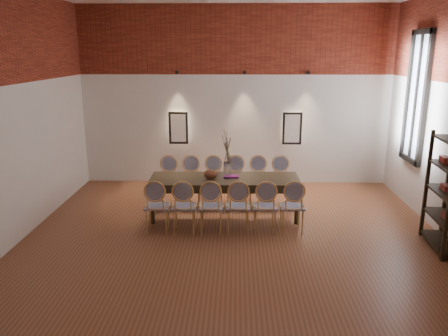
{
  "coord_description": "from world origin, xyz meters",
  "views": [
    {
      "loc": [
        0.03,
        -6.44,
        3.02
      ],
      "look_at": [
        -0.18,
        0.85,
        1.05
      ],
      "focal_mm": 35.0,
      "sensor_mm": 36.0,
      "label": 1
    }
  ],
  "objects_px": {
    "vase": "(227,170)",
    "chair_near_c": "(211,206)",
    "chair_near_f": "(292,206)",
    "bowl": "(211,174)",
    "chair_near_a": "(157,206)",
    "chair_far_f": "(281,181)",
    "chair_far_e": "(259,181)",
    "chair_far_c": "(213,181)",
    "chair_far_a": "(168,181)",
    "chair_near_d": "(238,206)",
    "chair_near_b": "(184,206)",
    "chair_far_b": "(191,181)",
    "chair_far_d": "(236,181)",
    "shelving_rack": "(448,194)",
    "dining_table": "(225,197)",
    "book": "(231,176)",
    "chair_near_e": "(265,206)"
  },
  "relations": [
    {
      "from": "chair_far_e",
      "to": "vase",
      "type": "bearing_deg",
      "value": 48.54
    },
    {
      "from": "chair_far_f",
      "to": "dining_table",
      "type": "bearing_deg",
      "value": 32.26
    },
    {
      "from": "chair_far_a",
      "to": "shelving_rack",
      "type": "distance_m",
      "value": 5.03
    },
    {
      "from": "chair_near_f",
      "to": "chair_far_b",
      "type": "height_order",
      "value": "same"
    },
    {
      "from": "chair_near_f",
      "to": "chair_far_f",
      "type": "xyz_separation_m",
      "value": [
        -0.04,
        1.44,
        0.0
      ]
    },
    {
      "from": "chair_far_a",
      "to": "vase",
      "type": "bearing_deg",
      "value": 148.81
    },
    {
      "from": "chair_near_b",
      "to": "chair_far_a",
      "type": "distance_m",
      "value": 1.51
    },
    {
      "from": "chair_near_a",
      "to": "chair_near_f",
      "type": "distance_m",
      "value": 2.28
    },
    {
      "from": "chair_near_d",
      "to": "chair_far_c",
      "type": "height_order",
      "value": "same"
    },
    {
      "from": "vase",
      "to": "chair_near_c",
      "type": "bearing_deg",
      "value": -109.59
    },
    {
      "from": "chair_near_e",
      "to": "chair_far_b",
      "type": "xyz_separation_m",
      "value": [
        -1.4,
        1.41,
        0.0
      ]
    },
    {
      "from": "chair_near_e",
      "to": "book",
      "type": "bearing_deg",
      "value": 125.54
    },
    {
      "from": "chair_near_b",
      "to": "chair_far_b",
      "type": "distance_m",
      "value": 1.44
    },
    {
      "from": "chair_far_e",
      "to": "vase",
      "type": "relative_size",
      "value": 3.13
    },
    {
      "from": "chair_far_d",
      "to": "chair_far_f",
      "type": "relative_size",
      "value": 1.0
    },
    {
      "from": "chair_near_f",
      "to": "book",
      "type": "bearing_deg",
      "value": 142.38
    },
    {
      "from": "vase",
      "to": "dining_table",
      "type": "bearing_deg",
      "value": -178.58
    },
    {
      "from": "bowl",
      "to": "chair_near_a",
      "type": "bearing_deg",
      "value": -141.43
    },
    {
      "from": "chair_far_a",
      "to": "dining_table",
      "type": "bearing_deg",
      "value": 147.74
    },
    {
      "from": "chair_far_c",
      "to": "book",
      "type": "distance_m",
      "value": 0.8
    },
    {
      "from": "chair_near_c",
      "to": "chair_near_e",
      "type": "relative_size",
      "value": 1.0
    },
    {
      "from": "chair_near_c",
      "to": "chair_near_e",
      "type": "xyz_separation_m",
      "value": [
        0.91,
        0.02,
        0.0
      ]
    },
    {
      "from": "chair_near_f",
      "to": "chair_far_e",
      "type": "distance_m",
      "value": 1.51
    },
    {
      "from": "dining_table",
      "to": "chair_far_b",
      "type": "xyz_separation_m",
      "value": [
        -0.7,
        0.7,
        0.09
      ]
    },
    {
      "from": "chair_far_e",
      "to": "bowl",
      "type": "bearing_deg",
      "value": 39.29
    },
    {
      "from": "chair_near_f",
      "to": "bowl",
      "type": "bearing_deg",
      "value": 154.39
    },
    {
      "from": "vase",
      "to": "bowl",
      "type": "distance_m",
      "value": 0.31
    },
    {
      "from": "chair_near_a",
      "to": "chair_far_f",
      "type": "relative_size",
      "value": 1.0
    },
    {
      "from": "dining_table",
      "to": "bowl",
      "type": "relative_size",
      "value": 11.41
    },
    {
      "from": "chair_near_b",
      "to": "bowl",
      "type": "bearing_deg",
      "value": 57.43
    },
    {
      "from": "chair_near_a",
      "to": "chair_far_e",
      "type": "height_order",
      "value": "same"
    },
    {
      "from": "chair_near_a",
      "to": "chair_far_f",
      "type": "bearing_deg",
      "value": 32.26
    },
    {
      "from": "chair_near_c",
      "to": "chair_far_a",
      "type": "xyz_separation_m",
      "value": [
        -0.95,
        1.42,
        0.0
      ]
    },
    {
      "from": "chair_far_f",
      "to": "vase",
      "type": "distance_m",
      "value": 1.38
    },
    {
      "from": "chair_near_a",
      "to": "chair_near_e",
      "type": "relative_size",
      "value": 1.0
    },
    {
      "from": "chair_near_d",
      "to": "vase",
      "type": "xyz_separation_m",
      "value": [
        -0.2,
        0.72,
        0.43
      ]
    },
    {
      "from": "chair_far_b",
      "to": "shelving_rack",
      "type": "xyz_separation_m",
      "value": [
        4.16,
        -1.95,
        0.43
      ]
    },
    {
      "from": "chair_near_a",
      "to": "chair_near_f",
      "type": "height_order",
      "value": "same"
    },
    {
      "from": "chair_near_b",
      "to": "chair_far_f",
      "type": "height_order",
      "value": "same"
    },
    {
      "from": "chair_near_c",
      "to": "chair_far_a",
      "type": "distance_m",
      "value": 1.71
    },
    {
      "from": "chair_far_b",
      "to": "bowl",
      "type": "relative_size",
      "value": 3.92
    },
    {
      "from": "chair_far_b",
      "to": "chair_far_c",
      "type": "distance_m",
      "value": 0.46
    },
    {
      "from": "chair_far_a",
      "to": "chair_far_e",
      "type": "height_order",
      "value": "same"
    },
    {
      "from": "chair_near_f",
      "to": "chair_far_b",
      "type": "relative_size",
      "value": 1.0
    },
    {
      "from": "chair_far_c",
      "to": "bowl",
      "type": "bearing_deg",
      "value": 87.89
    },
    {
      "from": "chair_near_a",
      "to": "chair_far_d",
      "type": "height_order",
      "value": "same"
    },
    {
      "from": "chair_near_f",
      "to": "vase",
      "type": "height_order",
      "value": "vase"
    },
    {
      "from": "chair_near_d",
      "to": "chair_far_e",
      "type": "xyz_separation_m",
      "value": [
        0.42,
        1.45,
        0.0
      ]
    },
    {
      "from": "chair_far_c",
      "to": "vase",
      "type": "bearing_deg",
      "value": 111.01
    },
    {
      "from": "chair_far_d",
      "to": "vase",
      "type": "height_order",
      "value": "vase"
    }
  ]
}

